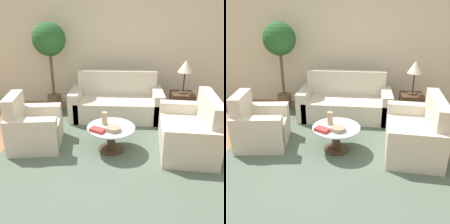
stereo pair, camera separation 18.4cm
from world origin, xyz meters
TOP-DOWN VIEW (x-y plane):
  - ground_plane at (0.00, 0.00)m, footprint 14.00×14.00m
  - wall_back at (0.00, 3.00)m, footprint 10.00×0.06m
  - rug at (0.03, 0.79)m, footprint 3.46×3.57m
  - sofa_main at (0.07, 2.16)m, footprint 1.84×0.84m
  - armchair at (-1.25, 0.87)m, footprint 0.87×0.90m
  - loveseat at (1.29, 0.90)m, footprint 0.89×1.34m
  - coffee_table at (0.03, 0.79)m, footprint 0.75×0.75m
  - side_table at (1.39, 2.17)m, footprint 0.44×0.44m
  - table_lamp at (1.39, 2.17)m, footprint 0.29×0.29m
  - potted_plant at (-1.33, 2.48)m, footprint 0.68×0.68m
  - vase at (-0.07, 0.88)m, footprint 0.09×0.09m
  - bowl at (0.08, 0.67)m, footprint 0.21×0.21m
  - book_stack at (-0.16, 0.63)m, footprint 0.26×0.22m

SIDE VIEW (x-z plane):
  - ground_plane at x=0.00m, z-range 0.00..0.00m
  - rug at x=0.03m, z-range 0.00..0.01m
  - coffee_table at x=0.03m, z-range 0.06..0.46m
  - side_table at x=1.39m, z-range 0.00..0.53m
  - loveseat at x=1.29m, z-range -0.16..0.74m
  - armchair at x=-1.25m, z-range -0.15..0.73m
  - sofa_main at x=0.07m, z-range -0.17..0.74m
  - book_stack at x=-0.16m, z-range 0.40..0.45m
  - bowl at x=0.08m, z-range 0.40..0.47m
  - vase at x=-0.07m, z-range 0.40..0.61m
  - table_lamp at x=1.39m, z-range 0.71..1.37m
  - wall_back at x=0.00m, z-range 0.00..2.60m
  - potted_plant at x=-1.33m, z-range 0.47..2.33m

